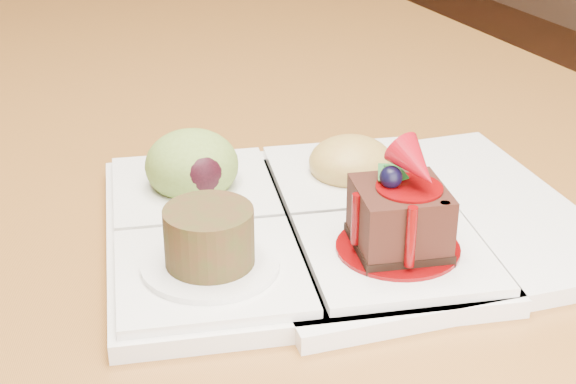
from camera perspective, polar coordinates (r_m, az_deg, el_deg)
name	(u,v)px	position (r m, az deg, el deg)	size (l,w,h in m)	color
dining_table	(91,186)	(0.85, -12.64, 0.40)	(1.00, 1.80, 0.75)	#915C25
sampler_plate	(285,210)	(0.60, -0.20, -1.20)	(0.30, 0.30, 0.10)	white
second_plate	(408,221)	(0.62, 7.79, -1.85)	(0.23, 0.23, 0.01)	white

